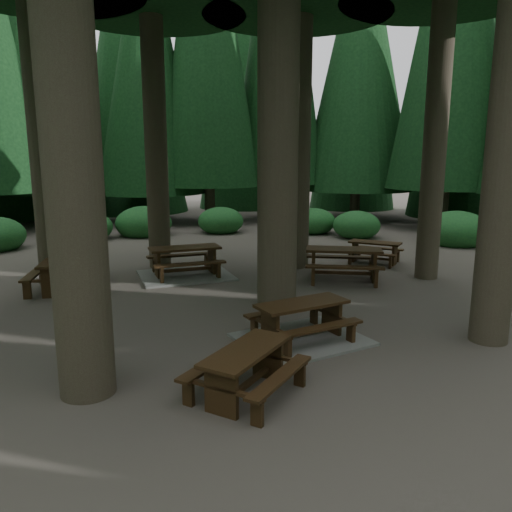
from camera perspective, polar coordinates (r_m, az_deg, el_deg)
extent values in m
plane|color=#544D44|center=(10.55, -1.57, -6.59)|extent=(80.00, 80.00, 0.00)
cube|color=gray|center=(9.11, 5.23, -9.46)|extent=(2.53, 2.28, 0.05)
cube|color=#372110|center=(8.89, 5.31, -5.45)|extent=(1.77, 1.09, 0.06)
cube|color=#372110|center=(9.41, 3.36, -6.22)|extent=(1.66, 0.69, 0.05)
cube|color=#372110|center=(8.55, 7.40, -8.14)|extent=(1.66, 0.69, 0.05)
cube|color=#372110|center=(8.66, 1.61, -8.37)|extent=(0.21, 0.51, 0.66)
cube|color=#372110|center=(8.64, 1.61, -8.02)|extent=(0.45, 1.30, 0.06)
cube|color=#372110|center=(9.38, 8.64, -6.93)|extent=(0.21, 0.51, 0.66)
cube|color=#372110|center=(9.36, 8.65, -6.61)|extent=(0.45, 1.30, 0.06)
cube|color=#372110|center=(9.06, 5.25, -8.63)|extent=(1.35, 0.46, 0.07)
cube|color=#372110|center=(13.11, -21.56, -0.46)|extent=(0.81, 1.83, 0.06)
cube|color=#372110|center=(13.31, -23.97, -1.79)|extent=(0.36, 1.80, 0.05)
cube|color=#372110|center=(13.05, -18.90, -1.67)|extent=(0.36, 1.80, 0.05)
cube|color=#372110|center=(12.51, -22.11, -2.87)|extent=(0.55, 0.12, 0.72)
cube|color=#372110|center=(12.49, -22.13, -2.60)|extent=(1.44, 0.17, 0.06)
cube|color=#372110|center=(13.87, -20.82, -1.43)|extent=(0.55, 0.12, 0.72)
cube|color=#372110|center=(13.86, -20.84, -1.19)|extent=(1.44, 0.17, 0.06)
cube|color=#372110|center=(13.23, -21.38, -2.86)|extent=(0.18, 1.49, 0.08)
cube|color=gray|center=(13.86, -8.05, -2.20)|extent=(2.66, 2.29, 0.05)
cube|color=#372110|center=(13.70, -8.14, 0.91)|extent=(1.97, 0.97, 0.06)
cube|color=#372110|center=(14.37, -8.63, 0.10)|extent=(1.91, 0.50, 0.05)
cube|color=#372110|center=(13.16, -7.52, -0.92)|extent=(1.91, 0.50, 0.05)
cube|color=#372110|center=(13.65, -11.20, -1.00)|extent=(0.16, 0.58, 0.76)
cube|color=#372110|center=(13.64, -11.21, -0.74)|extent=(0.28, 1.52, 0.06)
cube|color=#372110|center=(13.96, -5.05, -0.55)|extent=(0.16, 0.58, 0.76)
cube|color=#372110|center=(13.94, -5.05, -0.30)|extent=(0.28, 1.52, 0.06)
cube|color=#372110|center=(13.82, -8.07, -1.54)|extent=(1.58, 0.29, 0.08)
cube|color=#372110|center=(15.72, 13.44, 1.50)|extent=(1.55, 1.45, 0.05)
cube|color=#372110|center=(16.25, 13.85, 0.88)|extent=(1.30, 1.16, 0.04)
cube|color=#372110|center=(15.28, 12.91, 0.26)|extent=(1.30, 1.16, 0.04)
cube|color=#372110|center=(15.94, 11.25, 0.51)|extent=(0.36, 0.40, 0.61)
cube|color=#372110|center=(15.93, 11.26, 0.69)|extent=(0.86, 0.98, 0.05)
cube|color=#372110|center=(15.64, 15.55, 0.10)|extent=(0.36, 0.40, 0.61)
cube|color=#372110|center=(15.63, 15.56, 0.29)|extent=(0.86, 0.98, 0.05)
cube|color=#372110|center=(15.81, 13.36, -0.24)|extent=(1.01, 0.88, 0.07)
cube|color=#372110|center=(6.91, -1.12, -10.78)|extent=(1.50, 1.57, 0.05)
cube|color=#372110|center=(7.27, -4.73, -11.88)|extent=(1.21, 1.31, 0.04)
cube|color=#372110|center=(6.79, 2.80, -13.62)|extent=(1.21, 1.31, 0.04)
cube|color=#372110|center=(6.57, -3.98, -15.30)|extent=(0.40, 0.37, 0.63)
cube|color=#372110|center=(6.55, -3.99, -14.89)|extent=(0.98, 0.90, 0.05)
cube|color=#372110|center=(7.55, 1.36, -11.59)|extent=(0.40, 0.37, 0.63)
cube|color=#372110|center=(7.53, 1.36, -11.23)|extent=(0.98, 0.90, 0.05)
cube|color=#372110|center=(7.11, -1.10, -14.48)|extent=(0.93, 1.01, 0.07)
cube|color=#372110|center=(13.36, 10.01, 0.71)|extent=(2.11, 1.39, 0.07)
cube|color=#372110|center=(14.06, 9.83, -0.11)|extent=(1.95, 0.93, 0.05)
cube|color=#372110|center=(12.78, 10.10, -1.28)|extent=(1.95, 0.93, 0.05)
cube|color=#372110|center=(13.42, 6.58, -1.00)|extent=(0.29, 0.60, 0.79)
cube|color=#372110|center=(13.41, 6.59, -0.72)|extent=(0.62, 1.52, 0.07)
cube|color=#372110|center=(13.51, 13.28, -1.15)|extent=(0.29, 0.60, 0.79)
cube|color=#372110|center=(13.49, 13.30, -0.88)|extent=(0.62, 1.52, 0.07)
cube|color=#372110|center=(13.49, 9.91, -1.89)|extent=(1.57, 0.64, 0.09)
ellipsoid|color=#1F5B2C|center=(20.09, 21.90, 2.40)|extent=(2.42, 2.42, 1.49)
ellipsoid|color=#1F5B2C|center=(20.54, 11.41, 3.19)|extent=(1.90, 1.90, 1.17)
ellipsoid|color=#1F5B2C|center=(21.42, 6.63, 3.67)|extent=(1.84, 1.84, 1.13)
ellipsoid|color=#1F5B2C|center=(21.54, -4.06, 3.76)|extent=(1.95, 1.95, 1.20)
ellipsoid|color=#1F5B2C|center=(21.25, -12.70, 3.40)|extent=(2.31, 2.31, 1.42)
ellipsoid|color=#1F5B2C|center=(20.72, -18.67, 2.88)|extent=(1.93, 1.93, 1.19)
cone|color=black|center=(27.07, 11.87, 21.78)|extent=(5.73, 5.73, 13.48)
cone|color=black|center=(27.05, 2.58, 26.22)|extent=(4.80, 4.80, 16.65)
cone|color=black|center=(25.69, -5.71, 26.39)|extent=(4.97, 4.97, 16.24)
cone|color=black|center=(25.64, -12.37, 21.57)|extent=(5.17, 5.17, 12.91)
cone|color=black|center=(27.40, -23.96, 20.67)|extent=(5.82, 5.82, 13.26)
cone|color=black|center=(32.89, 11.46, 22.16)|extent=(5.26, 5.26, 19.02)
cone|color=black|center=(32.41, -1.77, 19.95)|extent=(5.34, 5.34, 16.14)
cone|color=black|center=(31.15, -14.65, 20.62)|extent=(6.57, 6.57, 16.86)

